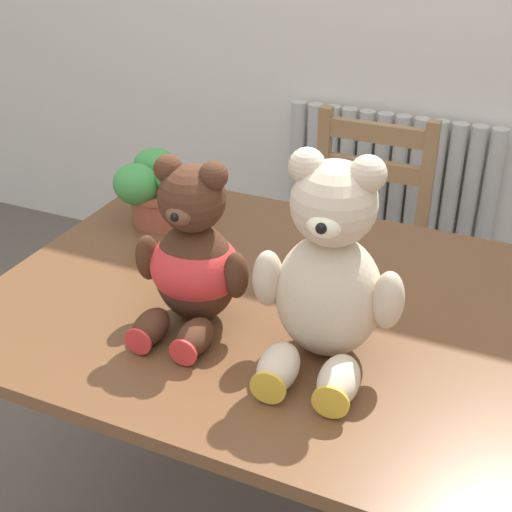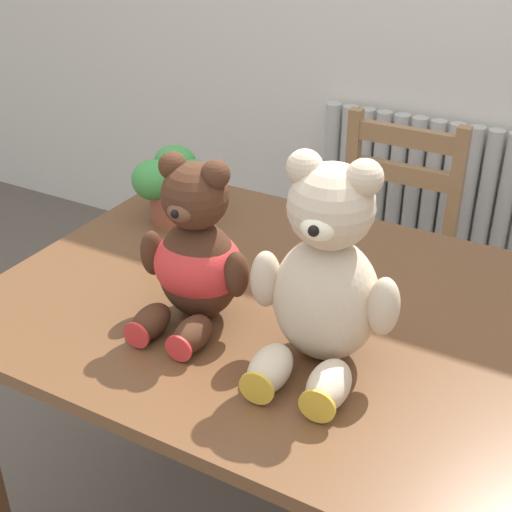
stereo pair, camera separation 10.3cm
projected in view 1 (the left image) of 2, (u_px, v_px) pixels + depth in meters
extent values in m
cylinder|color=beige|center=(296.00, 193.00, 2.90)|extent=(0.06, 0.06, 0.76)
cylinder|color=beige|center=(312.00, 196.00, 2.87)|extent=(0.06, 0.06, 0.76)
cylinder|color=beige|center=(328.00, 199.00, 2.85)|extent=(0.06, 0.06, 0.76)
cylinder|color=beige|center=(344.00, 202.00, 2.83)|extent=(0.06, 0.06, 0.76)
cylinder|color=beige|center=(360.00, 205.00, 2.80)|extent=(0.06, 0.06, 0.76)
cylinder|color=beige|center=(377.00, 208.00, 2.78)|extent=(0.06, 0.06, 0.76)
cylinder|color=beige|center=(394.00, 211.00, 2.75)|extent=(0.06, 0.06, 0.76)
cylinder|color=beige|center=(411.00, 214.00, 2.73)|extent=(0.06, 0.06, 0.76)
cylinder|color=beige|center=(429.00, 218.00, 2.71)|extent=(0.06, 0.06, 0.76)
cylinder|color=beige|center=(447.00, 221.00, 2.68)|extent=(0.06, 0.06, 0.76)
cylinder|color=beige|center=(465.00, 224.00, 2.66)|extent=(0.06, 0.06, 0.76)
cylinder|color=beige|center=(484.00, 228.00, 2.63)|extent=(0.06, 0.06, 0.76)
cube|color=beige|center=(378.00, 289.00, 2.94)|extent=(0.81, 0.10, 0.04)
cube|color=brown|center=(322.00, 317.00, 1.49)|extent=(1.41, 0.93, 0.03)
cube|color=brown|center=(163.00, 300.00, 2.24)|extent=(0.06, 0.06, 0.73)
cube|color=#997047|center=(350.00, 262.00, 2.27)|extent=(0.39, 0.45, 0.03)
cube|color=#997047|center=(379.00, 371.00, 2.16)|extent=(0.04, 0.04, 0.44)
cube|color=#997047|center=(274.00, 343.00, 2.28)|extent=(0.04, 0.04, 0.44)
cube|color=#997047|center=(418.00, 248.00, 2.38)|extent=(0.04, 0.04, 0.88)
cube|color=#997047|center=(320.00, 229.00, 2.50)|extent=(0.04, 0.04, 0.88)
cube|color=#997047|center=(377.00, 133.00, 2.25)|extent=(0.31, 0.03, 0.06)
cube|color=#997047|center=(374.00, 169.00, 2.31)|extent=(0.31, 0.03, 0.06)
ellipsoid|color=#472819|center=(195.00, 272.00, 1.41)|extent=(0.18, 0.15, 0.21)
sphere|color=#472819|center=(192.00, 198.00, 1.33)|extent=(0.13, 0.13, 0.13)
sphere|color=#472819|center=(213.00, 176.00, 1.29)|extent=(0.06, 0.06, 0.06)
sphere|color=#472819|center=(168.00, 169.00, 1.32)|extent=(0.06, 0.06, 0.06)
ellipsoid|color=brown|center=(180.00, 214.00, 1.30)|extent=(0.06, 0.05, 0.04)
sphere|color=black|center=(174.00, 217.00, 1.28)|extent=(0.02, 0.02, 0.02)
ellipsoid|color=#472819|center=(236.00, 275.00, 1.35)|extent=(0.05, 0.05, 0.10)
ellipsoid|color=#472819|center=(148.00, 258.00, 1.41)|extent=(0.05, 0.05, 0.10)
ellipsoid|color=#472819|center=(195.00, 337.00, 1.34)|extent=(0.07, 0.11, 0.06)
cylinder|color=red|center=(183.00, 353.00, 1.30)|extent=(0.06, 0.01, 0.06)
ellipsoid|color=#472819|center=(151.00, 327.00, 1.37)|extent=(0.07, 0.11, 0.06)
cylinder|color=red|center=(138.00, 342.00, 1.33)|extent=(0.06, 0.01, 0.06)
ellipsoid|color=red|center=(195.00, 267.00, 1.40)|extent=(0.19, 0.17, 0.15)
ellipsoid|color=beige|center=(329.00, 296.00, 1.30)|extent=(0.21, 0.18, 0.24)
sphere|color=beige|center=(334.00, 203.00, 1.21)|extent=(0.15, 0.15, 0.15)
sphere|color=beige|center=(368.00, 174.00, 1.17)|extent=(0.06, 0.06, 0.06)
sphere|color=beige|center=(305.00, 166.00, 1.20)|extent=(0.06, 0.06, 0.06)
ellipsoid|color=white|center=(325.00, 223.00, 1.17)|extent=(0.07, 0.06, 0.05)
sphere|color=black|center=(321.00, 228.00, 1.14)|extent=(0.02, 0.02, 0.02)
ellipsoid|color=beige|center=(388.00, 300.00, 1.24)|extent=(0.06, 0.06, 0.11)
ellipsoid|color=beige|center=(268.00, 279.00, 1.30)|extent=(0.06, 0.06, 0.11)
ellipsoid|color=beige|center=(339.00, 381.00, 1.22)|extent=(0.08, 0.13, 0.07)
cylinder|color=gold|center=(330.00, 402.00, 1.18)|extent=(0.06, 0.01, 0.06)
ellipsoid|color=beige|center=(278.00, 368.00, 1.26)|extent=(0.08, 0.13, 0.07)
cylinder|color=gold|center=(268.00, 388.00, 1.21)|extent=(0.06, 0.01, 0.06)
cylinder|color=#9E5138|center=(159.00, 205.00, 1.82)|extent=(0.14, 0.14, 0.09)
cylinder|color=#9E5138|center=(158.00, 192.00, 1.80)|extent=(0.15, 0.15, 0.02)
ellipsoid|color=#3D8E42|center=(175.00, 178.00, 1.74)|extent=(0.10, 0.10, 0.07)
ellipsoid|color=#3D8E42|center=(155.00, 165.00, 1.83)|extent=(0.11, 0.10, 0.08)
ellipsoid|color=#3D8E42|center=(136.00, 184.00, 1.75)|extent=(0.11, 0.11, 0.10)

